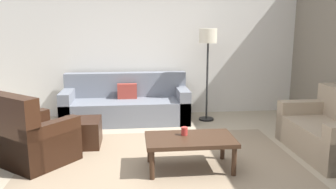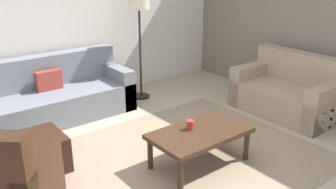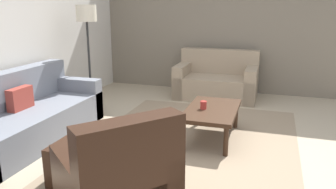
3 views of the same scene
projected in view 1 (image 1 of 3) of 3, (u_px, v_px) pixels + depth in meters
The scene contains 10 objects.
ground_plane at pixel (161, 163), 4.46m from camera, with size 8.00×8.00×0.00m, color tan.
rear_partition at pixel (149, 44), 6.71m from camera, with size 6.00×0.12×2.80m, color silver.
area_rug at pixel (161, 163), 4.46m from camera, with size 3.60×2.57×0.01m, color gray.
couch_main at pixel (126, 105), 6.41m from camera, with size 2.29×0.89×0.88m.
couch_loveseat at pixel (336, 133), 4.74m from camera, with size 0.89×1.48×0.88m.
armchair_leather at pixel (32, 141), 4.39m from camera, with size 1.13×1.13×0.95m.
ottoman at pixel (82, 133), 5.08m from camera, with size 0.56×0.56×0.40m, color black.
coffee_table at pixel (190, 141), 4.23m from camera, with size 1.10×0.64×0.41m.
cup at pixel (184, 131), 4.31m from camera, with size 0.08×0.08×0.10m, color #B2332D.
lamp_standing at pixel (208, 45), 6.21m from camera, with size 0.32×0.32×1.71m.
Camera 1 is at (-0.35, -4.17, 1.79)m, focal length 36.50 mm.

